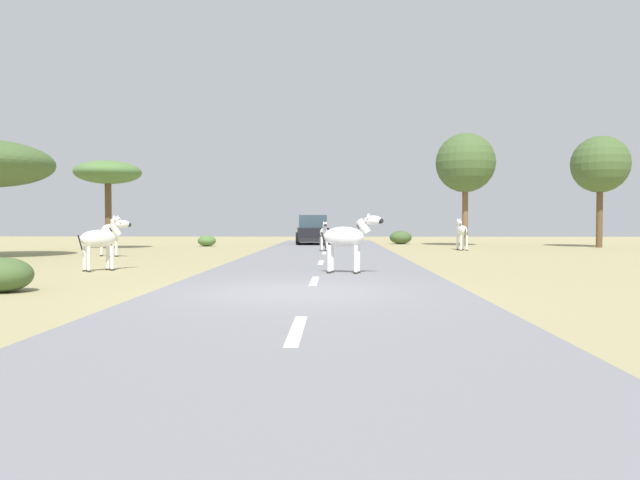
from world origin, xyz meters
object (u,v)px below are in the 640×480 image
(zebra_0, at_px, (324,233))
(zebra_3, at_px, (347,237))
(tree_2, at_px, (108,174))
(zebra_4, at_px, (101,239))
(zebra_2, at_px, (462,231))
(tree_0, at_px, (465,163))
(bush_0, at_px, (3,275))
(tree_3, at_px, (600,165))
(bush_3, at_px, (401,237))
(bush_4, at_px, (207,241))
(zebra_1, at_px, (110,232))
(car_0, at_px, (312,231))

(zebra_0, height_order, zebra_3, zebra_3)
(zebra_0, distance_m, tree_2, 11.79)
(zebra_0, relative_size, zebra_4, 0.98)
(zebra_2, distance_m, tree_0, 6.47)
(zebra_4, xyz_separation_m, bush_0, (0.08, -5.04, -0.54))
(zebra_4, relative_size, bush_0, 1.31)
(tree_0, xyz_separation_m, tree_3, (6.80, -1.79, -0.29))
(tree_2, height_order, bush_3, tree_2)
(zebra_0, relative_size, bush_0, 1.28)
(zebra_0, distance_m, bush_4, 9.24)
(zebra_2, bearing_deg, tree_0, 73.21)
(zebra_1, bearing_deg, tree_3, 157.92)
(zebra_3, xyz_separation_m, car_0, (-1.69, 20.66, -0.12))
(tree_2, distance_m, bush_0, 19.59)
(zebra_4, bearing_deg, bush_3, 105.69)
(bush_4, bearing_deg, bush_0, -87.83)
(zebra_0, height_order, bush_3, zebra_0)
(tree_0, relative_size, bush_4, 6.26)
(tree_2, distance_m, bush_3, 17.58)
(zebra_0, xyz_separation_m, zebra_3, (0.81, -11.85, 0.11))
(bush_3, bearing_deg, zebra_2, -75.89)
(car_0, bearing_deg, zebra_1, 55.10)
(zebra_1, bearing_deg, car_0, -164.26)
(tree_0, height_order, bush_4, tree_0)
(tree_2, bearing_deg, bush_3, 24.86)
(zebra_2, xyz_separation_m, bush_4, (-13.41, 4.34, -0.62))
(zebra_3, distance_m, tree_2, 19.11)
(zebra_3, relative_size, tree_2, 0.36)
(bush_0, bearing_deg, zebra_1, 101.79)
(zebra_4, xyz_separation_m, tree_0, (13.92, 17.70, 3.84))
(car_0, relative_size, tree_0, 0.69)
(zebra_0, distance_m, bush_3, 11.11)
(car_0, bearing_deg, zebra_0, 91.50)
(car_0, xyz_separation_m, tree_2, (-10.17, -5.95, 2.99))
(zebra_4, bearing_deg, zebra_0, 103.38)
(zebra_0, distance_m, zebra_4, 12.26)
(zebra_4, distance_m, tree_2, 14.75)
(zebra_4, height_order, car_0, car_0)
(tree_0, distance_m, tree_3, 7.04)
(tree_3, bearing_deg, zebra_0, -160.45)
(zebra_2, xyz_separation_m, zebra_3, (-5.84, -13.78, 0.04))
(zebra_0, bearing_deg, zebra_1, 19.19)
(zebra_1, height_order, zebra_3, zebra_1)
(zebra_2, relative_size, bush_3, 1.20)
(tree_3, bearing_deg, zebra_1, -158.57)
(tree_3, distance_m, bush_3, 11.93)
(zebra_0, xyz_separation_m, bush_0, (-5.93, -15.72, -0.52))
(tree_0, xyz_separation_m, bush_0, (-13.84, -22.74, -4.38))
(zebra_3, xyz_separation_m, tree_0, (7.10, 18.87, 3.75))
(zebra_0, height_order, zebra_1, zebra_1)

